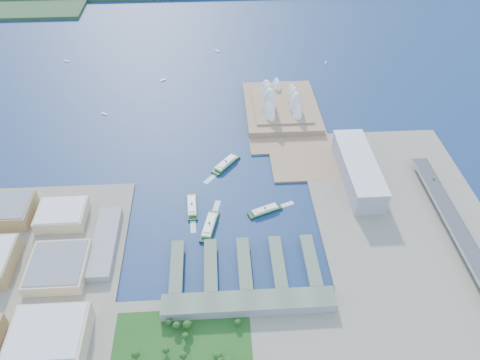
{
  "coord_description": "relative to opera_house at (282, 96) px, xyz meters",
  "views": [
    {
      "loc": [
        -13.57,
        -444.83,
        468.48
      ],
      "look_at": [
        17.42,
        70.81,
        18.0
      ],
      "focal_mm": 35.0,
      "sensor_mm": 36.0,
      "label": 1
    }
  ],
  "objects": [
    {
      "name": "expressway",
      "position": [
        195.0,
        -340.0,
        -23.07
      ],
      "size": [
        26.0,
        340.0,
        11.85
      ],
      "primitive_type": null,
      "color": "gray",
      "rests_on": "east_land"
    },
    {
      "name": "west_buildings",
      "position": [
        -355.0,
        -350.0,
        -15.5
      ],
      "size": [
        200.0,
        280.0,
        27.0
      ],
      "primitive_type": null,
      "color": "#A28251",
      "rests_on": "west_land"
    },
    {
      "name": "ferry_b",
      "position": [
        -106.44,
        -151.95,
        -26.59
      ],
      "size": [
        47.48,
        53.54,
        10.82
      ],
      "primitive_type": null,
      "rotation": [
        0.0,
        0.0,
        -0.68
      ],
      "color": "#0E3919",
      "rests_on": "ground"
    },
    {
      "name": "ferry_d",
      "position": [
        -55.3,
        -259.13,
        -27.27
      ],
      "size": [
        51.15,
        30.37,
        9.45
      ],
      "primitive_type": null,
      "rotation": [
        0.0,
        0.0,
        1.95
      ],
      "color": "#0E3919",
      "rests_on": "ground"
    },
    {
      "name": "ferry_c",
      "position": [
        -133.7,
        -284.93,
        -26.47
      ],
      "size": [
        28.51,
        60.32,
        11.05
      ],
      "primitive_type": null,
      "rotation": [
        0.0,
        0.0,
        2.9
      ],
      "color": "#0E3919",
      "rests_on": "ground"
    },
    {
      "name": "ferry_wharves",
      "position": [
        -91.0,
        -355.0,
        -27.35
      ],
      "size": [
        184.0,
        90.0,
        9.3
      ],
      "primitive_type": null,
      "color": "#516149",
      "rests_on": "ground"
    },
    {
      "name": "boat_a",
      "position": [
        -321.9,
        7.87,
        -30.84
      ],
      "size": [
        11.77,
        8.99,
        2.32
      ],
      "primitive_type": null,
      "rotation": [
        0.0,
        0.0,
        1.0
      ],
      "color": "white",
      "rests_on": "ground"
    },
    {
      "name": "park",
      "position": [
        -165.0,
        -470.0,
        -21.0
      ],
      "size": [
        150.0,
        110.0,
        16.0
      ],
      "primitive_type": null,
      "color": "#194714",
      "rests_on": "south_land"
    },
    {
      "name": "boat_c",
      "position": [
        120.62,
        182.47,
        -30.85
      ],
      "size": [
        6.45,
        10.59,
        2.3
      ],
      "primitive_type": null,
      "rotation": [
        0.0,
        0.0,
        2.77
      ],
      "color": "white",
      "rests_on": "ground"
    },
    {
      "name": "opera_house",
      "position": [
        0.0,
        0.0,
        0.0
      ],
      "size": [
        134.0,
        180.0,
        58.0
      ],
      "primitive_type": null,
      "color": "white",
      "rests_on": "peninsula"
    },
    {
      "name": "boat_d",
      "position": [
        -435.49,
        221.21,
        -30.78
      ],
      "size": [
        14.12,
        9.89,
        2.44
      ],
      "primitive_type": null,
      "rotation": [
        0.0,
        0.0,
        1.05
      ],
      "color": "white",
      "rests_on": "ground"
    },
    {
      "name": "ground",
      "position": [
        -105.0,
        -280.0,
        -32.0
      ],
      "size": [
        3000.0,
        3000.0,
        0.0
      ],
      "primitive_type": "plane",
      "color": "#10264A",
      "rests_on": "ground"
    },
    {
      "name": "boat_e",
      "position": [
        -110.95,
        250.05,
        -30.47
      ],
      "size": [
        9.97,
        12.64,
        3.05
      ],
      "primitive_type": null,
      "rotation": [
        0.0,
        0.0,
        0.56
      ],
      "color": "white",
      "rests_on": "ground"
    },
    {
      "name": "peninsula",
      "position": [
        2.5,
        -20.0,
        -30.5
      ],
      "size": [
        135.0,
        220.0,
        3.0
      ],
      "primitive_type": "cube",
      "color": "#957351",
      "rests_on": "ground"
    },
    {
      "name": "ferry_a",
      "position": [
        -158.26,
        -244.88,
        -27.04
      ],
      "size": [
        16.11,
        53.11,
        9.92
      ],
      "primitive_type": null,
      "rotation": [
        0.0,
        0.0,
        0.05
      ],
      "color": "#0E3919",
      "rests_on": "ground"
    },
    {
      "name": "toaster_building",
      "position": [
        90.0,
        -200.0,
        -11.5
      ],
      "size": [
        45.0,
        155.0,
        35.0
      ],
      "primitive_type": "cube",
      "color": "#95959B",
      "rests_on": "east_land"
    },
    {
      "name": "terminal_building",
      "position": [
        -90.0,
        -415.0,
        -23.0
      ],
      "size": [
        200.0,
        28.0,
        12.0
      ],
      "primitive_type": "cube",
      "color": "gray",
      "rests_on": "south_land"
    },
    {
      "name": "car_c",
      "position": [
        199.0,
        -221.18,
        -16.43
      ],
      "size": [
        2.03,
        4.99,
        1.45
      ],
      "primitive_type": "imported",
      "rotation": [
        0.0,
        0.0,
        3.14
      ],
      "color": "slate",
      "rests_on": "expressway"
    },
    {
      "name": "west_land",
      "position": [
        -355.0,
        -385.0,
        -30.5
      ],
      "size": [
        220.0,
        390.0,
        3.0
      ],
      "primitive_type": "cube",
      "color": "gray",
      "rests_on": "ground"
    },
    {
      "name": "east_land",
      "position": [
        135.0,
        -330.0,
        -30.5
      ],
      "size": [
        240.0,
        500.0,
        3.0
      ],
      "primitive_type": "cube",
      "color": "gray",
      "rests_on": "ground"
    },
    {
      "name": "boat_b",
      "position": [
        -222.91,
        126.12,
        -30.6
      ],
      "size": [
        10.12,
        9.65,
        2.8
      ],
      "primitive_type": null,
      "rotation": [
        0.0,
        0.0,
        2.31
      ],
      "color": "white",
      "rests_on": "ground"
    }
  ]
}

